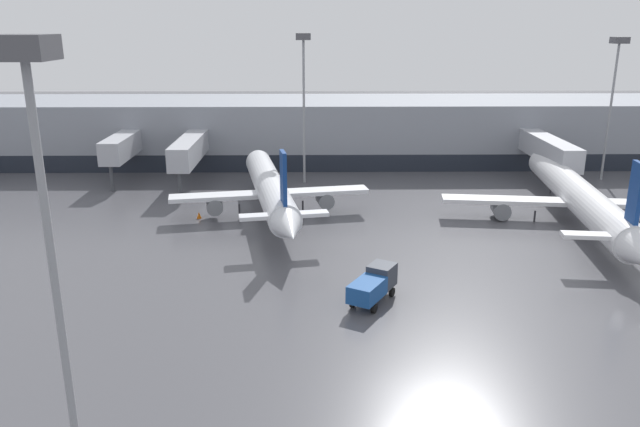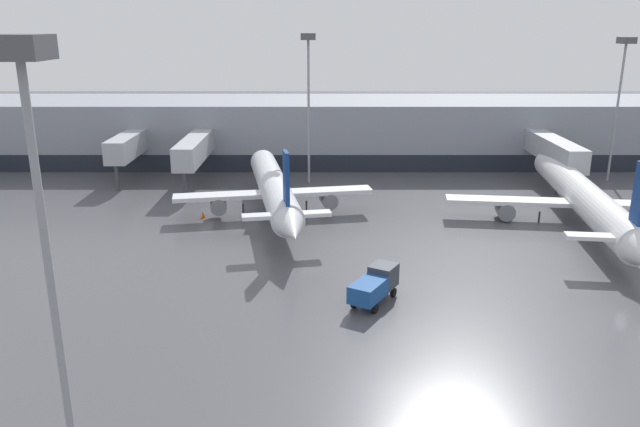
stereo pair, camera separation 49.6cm
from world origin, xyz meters
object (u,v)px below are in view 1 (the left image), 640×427
Objects in this scene: service_truck_0 at (374,284)px; apron_light_mast_7 at (616,68)px; parked_jet_0 at (270,189)px; apron_light_mast_5 at (304,67)px; apron_light_mast_1 at (39,167)px; traffic_cone_1 at (199,215)px; parked_jet_2 at (579,197)px.

apron_light_mast_7 is at bearing -11.82° from service_truck_0.
parked_jet_0 is 19.02m from apron_light_mast_5.
apron_light_mast_1 is at bearing -98.00° from apron_light_mast_5.
apron_light_mast_5 reaches higher than parked_jet_0.
parked_jet_0 is 8.05m from traffic_cone_1.
service_truck_0 is 38.84m from apron_light_mast_5.
parked_jet_0 is 6.15× the size of service_truck_0.
traffic_cone_1 is 23.68m from apron_light_mast_5.
apron_light_mast_5 is at bearing 54.27° from traffic_cone_1.
apron_light_mast_1 is at bearing -128.71° from apron_light_mast_7.
service_truck_0 is at bearing -51.57° from traffic_cone_1.
parked_jet_2 is 2.06× the size of apron_light_mast_1.
traffic_cone_1 is (-39.68, 1.32, -2.25)m from parked_jet_2.
apron_light_mast_5 is (3.45, 14.64, 11.65)m from parked_jet_0.
parked_jet_0 is at bearing -103.24° from apron_light_mast_5.
parked_jet_2 is 2.21× the size of apron_light_mast_7.
apron_light_mast_1 reaches higher than parked_jet_0.
parked_jet_2 reaches higher than traffic_cone_1.
apron_light_mast_5 reaches higher than service_truck_0.
parked_jet_0 is at bearing -159.79° from apron_light_mast_7.
traffic_cone_1 is (-16.49, 20.79, -1.06)m from service_truck_0.
apron_light_mast_5 is at bearing 39.04° from service_truck_0.
traffic_cone_1 is (-7.57, -0.66, -2.68)m from parked_jet_0.
apron_light_mast_1 is 75.70m from apron_light_mast_7.
service_truck_0 is 7.75× the size of traffic_cone_1.
parked_jet_2 reaches higher than service_truck_0.
apron_light_mast_7 is (10.52, 17.68, 11.75)m from parked_jet_2.
service_truck_0 is 29.31m from apron_light_mast_1.
parked_jet_0 is 1.77× the size of apron_light_mast_5.
parked_jet_2 is (32.12, -1.99, -0.43)m from parked_jet_0.
apron_light_mast_5 is (-5.48, 36.09, 13.26)m from service_truck_0.
apron_light_mast_7 reaches higher than parked_jet_0.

